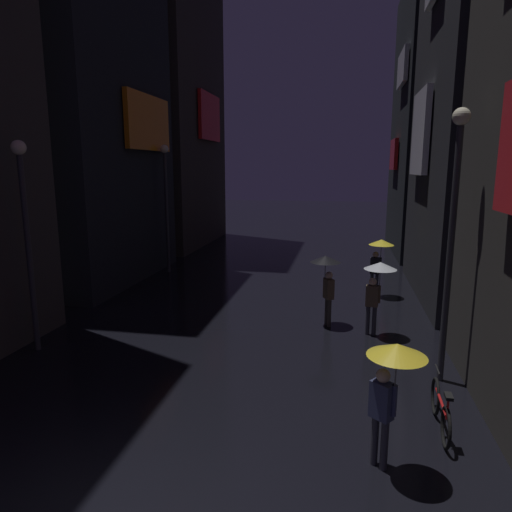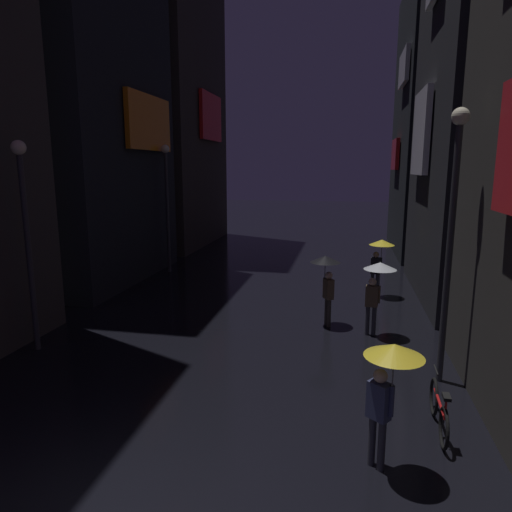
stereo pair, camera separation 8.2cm
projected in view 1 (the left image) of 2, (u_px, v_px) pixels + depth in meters
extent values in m
cube|color=black|center=(84.00, 44.00, 17.81)|extent=(4.00, 7.88, 18.85)
cube|color=orange|center=(148.00, 123.00, 18.87)|extent=(0.20, 3.99, 2.23)
cube|color=#2D2826|center=(170.00, 25.00, 26.28)|extent=(4.00, 8.78, 25.50)
cube|color=red|center=(210.00, 117.00, 27.23)|extent=(0.20, 3.83, 2.71)
cube|color=white|center=(420.00, 133.00, 16.40)|extent=(0.20, 2.88, 2.95)
cube|color=black|center=(437.00, 121.00, 24.43)|extent=(4.00, 8.49, 14.21)
cube|color=red|center=(394.00, 155.00, 25.24)|extent=(0.20, 2.45, 1.65)
cube|color=white|center=(403.00, 68.00, 22.61)|extent=(0.20, 2.98, 1.61)
cylinder|color=#2D2D38|center=(368.00, 320.00, 12.95)|extent=(0.12, 0.12, 0.85)
cylinder|color=#2D2D38|center=(374.00, 321.00, 12.89)|extent=(0.12, 0.12, 0.85)
cube|color=brown|center=(372.00, 296.00, 12.78)|extent=(0.37, 0.27, 0.60)
sphere|color=beige|center=(373.00, 282.00, 12.70)|extent=(0.22, 0.22, 0.22)
cylinder|color=brown|center=(379.00, 294.00, 12.76)|extent=(0.09, 0.09, 0.50)
cylinder|color=slate|center=(380.00, 283.00, 12.69)|extent=(0.02, 0.02, 0.77)
cone|color=silver|center=(381.00, 266.00, 12.60)|extent=(0.90, 0.90, 0.20)
cylinder|color=#2D2D38|center=(375.00, 440.00, 7.28)|extent=(0.12, 0.12, 0.85)
cylinder|color=#2D2D38|center=(384.00, 445.00, 7.14)|extent=(0.12, 0.12, 0.85)
cube|color=#333859|center=(382.00, 400.00, 7.07)|extent=(0.40, 0.38, 0.60)
sphere|color=beige|center=(383.00, 376.00, 6.99)|extent=(0.22, 0.22, 0.22)
cylinder|color=#333859|center=(394.00, 401.00, 6.96)|extent=(0.09, 0.09, 0.50)
cylinder|color=slate|center=(395.00, 380.00, 6.89)|extent=(0.02, 0.02, 0.77)
cone|color=yellow|center=(397.00, 350.00, 6.80)|extent=(0.90, 0.90, 0.20)
cylinder|color=#2D2D38|center=(372.00, 285.00, 16.87)|extent=(0.12, 0.12, 0.85)
cylinder|color=#2D2D38|center=(377.00, 285.00, 16.81)|extent=(0.12, 0.12, 0.85)
cube|color=black|center=(375.00, 266.00, 16.70)|extent=(0.36, 0.26, 0.60)
sphere|color=tan|center=(376.00, 255.00, 16.62)|extent=(0.22, 0.22, 0.22)
cylinder|color=black|center=(380.00, 264.00, 16.68)|extent=(0.09, 0.09, 0.50)
cylinder|color=slate|center=(381.00, 255.00, 16.62)|extent=(0.02, 0.02, 0.77)
cone|color=yellow|center=(381.00, 242.00, 16.53)|extent=(0.90, 0.90, 0.20)
cylinder|color=#38332D|center=(329.00, 313.00, 13.58)|extent=(0.12, 0.12, 0.85)
cylinder|color=#38332D|center=(327.00, 311.00, 13.75)|extent=(0.12, 0.12, 0.85)
cube|color=brown|center=(329.00, 289.00, 13.53)|extent=(0.35, 0.40, 0.60)
sphere|color=beige|center=(329.00, 275.00, 13.45)|extent=(0.22, 0.22, 0.22)
cylinder|color=brown|center=(325.00, 286.00, 13.68)|extent=(0.09, 0.09, 0.50)
cylinder|color=slate|center=(325.00, 275.00, 13.61)|extent=(0.02, 0.02, 0.77)
cone|color=black|center=(325.00, 259.00, 13.52)|extent=(0.90, 0.90, 0.20)
torus|color=black|center=(435.00, 396.00, 8.79)|extent=(0.08, 0.72, 0.72)
torus|color=black|center=(446.00, 427.00, 7.74)|extent=(0.08, 0.72, 0.72)
cylinder|color=red|center=(441.00, 402.00, 8.23)|extent=(0.08, 1.00, 0.05)
cylinder|color=red|center=(448.00, 408.00, 7.67)|extent=(0.04, 0.04, 0.40)
cube|color=black|center=(449.00, 396.00, 7.63)|extent=(0.13, 0.24, 0.06)
cylinder|color=black|center=(438.00, 369.00, 8.69)|extent=(0.04, 0.45, 0.03)
cylinder|color=#2D2D33|center=(450.00, 260.00, 9.72)|extent=(0.14, 0.14, 5.52)
sphere|color=#F9EFCC|center=(462.00, 116.00, 9.15)|extent=(0.36, 0.36, 0.36)
cylinder|color=#2D2D33|center=(29.00, 256.00, 11.47)|extent=(0.14, 0.14, 4.99)
sphere|color=#F9EFCC|center=(19.00, 147.00, 10.96)|extent=(0.36, 0.36, 0.36)
cylinder|color=#2D2D33|center=(167.00, 214.00, 20.28)|extent=(0.14, 0.14, 5.29)
sphere|color=#F9EFCC|center=(164.00, 149.00, 19.74)|extent=(0.36, 0.36, 0.36)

